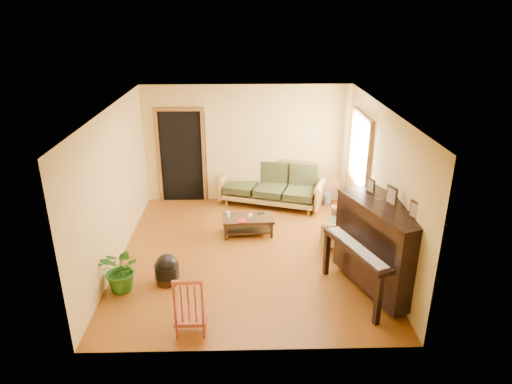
{
  "coord_description": "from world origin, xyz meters",
  "views": [
    {
      "loc": [
        -0.05,
        -7.17,
        4.1
      ],
      "look_at": [
        0.14,
        0.2,
        1.1
      ],
      "focal_mm": 32.0,
      "sensor_mm": 36.0,
      "label": 1
    }
  ],
  "objects_px": {
    "footstool": "(167,272)",
    "ceramic_crock": "(328,199)",
    "armchair": "(344,223)",
    "red_chair": "(190,302)",
    "coffee_table": "(248,226)",
    "piano": "(382,249)",
    "potted_plant": "(122,269)",
    "sofa": "(271,184)"
  },
  "relations": [
    {
      "from": "red_chair",
      "to": "ceramic_crock",
      "type": "relative_size",
      "value": 3.57
    },
    {
      "from": "ceramic_crock",
      "to": "footstool",
      "type": "bearing_deg",
      "value": -135.26
    },
    {
      "from": "piano",
      "to": "potted_plant",
      "type": "distance_m",
      "value": 3.98
    },
    {
      "from": "coffee_table",
      "to": "piano",
      "type": "height_order",
      "value": "piano"
    },
    {
      "from": "armchair",
      "to": "piano",
      "type": "height_order",
      "value": "piano"
    },
    {
      "from": "red_chair",
      "to": "ceramic_crock",
      "type": "bearing_deg",
      "value": 57.88
    },
    {
      "from": "armchair",
      "to": "ceramic_crock",
      "type": "relative_size",
      "value": 3.39
    },
    {
      "from": "coffee_table",
      "to": "footstool",
      "type": "relative_size",
      "value": 2.5
    },
    {
      "from": "piano",
      "to": "red_chair",
      "type": "bearing_deg",
      "value": 177.27
    },
    {
      "from": "piano",
      "to": "ceramic_crock",
      "type": "height_order",
      "value": "piano"
    },
    {
      "from": "coffee_table",
      "to": "ceramic_crock",
      "type": "distance_m",
      "value": 2.28
    },
    {
      "from": "footstool",
      "to": "potted_plant",
      "type": "distance_m",
      "value": 0.7
    },
    {
      "from": "ceramic_crock",
      "to": "potted_plant",
      "type": "height_order",
      "value": "potted_plant"
    },
    {
      "from": "footstool",
      "to": "potted_plant",
      "type": "height_order",
      "value": "potted_plant"
    },
    {
      "from": "sofa",
      "to": "footstool",
      "type": "height_order",
      "value": "sofa"
    },
    {
      "from": "coffee_table",
      "to": "ceramic_crock",
      "type": "xyz_separation_m",
      "value": [
        1.79,
        1.41,
        -0.05
      ]
    },
    {
      "from": "footstool",
      "to": "coffee_table",
      "type": "bearing_deg",
      "value": 51.79
    },
    {
      "from": "sofa",
      "to": "coffee_table",
      "type": "relative_size",
      "value": 2.3
    },
    {
      "from": "coffee_table",
      "to": "footstool",
      "type": "bearing_deg",
      "value": -128.21
    },
    {
      "from": "sofa",
      "to": "piano",
      "type": "bearing_deg",
      "value": -47.74
    },
    {
      "from": "ceramic_crock",
      "to": "sofa",
      "type": "bearing_deg",
      "value": 179.86
    },
    {
      "from": "piano",
      "to": "potted_plant",
      "type": "height_order",
      "value": "piano"
    },
    {
      "from": "coffee_table",
      "to": "potted_plant",
      "type": "relative_size",
      "value": 1.32
    },
    {
      "from": "coffee_table",
      "to": "red_chair",
      "type": "height_order",
      "value": "red_chair"
    },
    {
      "from": "sofa",
      "to": "piano",
      "type": "xyz_separation_m",
      "value": [
        1.5,
        -3.35,
        0.24
      ]
    },
    {
      "from": "armchair",
      "to": "footstool",
      "type": "distance_m",
      "value": 3.29
    },
    {
      "from": "footstool",
      "to": "ceramic_crock",
      "type": "height_order",
      "value": "footstool"
    },
    {
      "from": "sofa",
      "to": "potted_plant",
      "type": "height_order",
      "value": "sofa"
    },
    {
      "from": "ceramic_crock",
      "to": "potted_plant",
      "type": "xyz_separation_m",
      "value": [
        -3.74,
        -3.27,
        0.24
      ]
    },
    {
      "from": "red_chair",
      "to": "coffee_table",
      "type": "bearing_deg",
      "value": 73.57
    },
    {
      "from": "sofa",
      "to": "coffee_table",
      "type": "height_order",
      "value": "sofa"
    },
    {
      "from": "footstool",
      "to": "ceramic_crock",
      "type": "bearing_deg",
      "value": 44.74
    },
    {
      "from": "coffee_table",
      "to": "red_chair",
      "type": "relative_size",
      "value": 1.08
    },
    {
      "from": "armchair",
      "to": "red_chair",
      "type": "height_order",
      "value": "red_chair"
    },
    {
      "from": "armchair",
      "to": "coffee_table",
      "type": "bearing_deg",
      "value": -171.16
    },
    {
      "from": "coffee_table",
      "to": "footstool",
      "type": "xyz_separation_m",
      "value": [
        -1.3,
        -1.66,
        0.01
      ]
    },
    {
      "from": "sofa",
      "to": "red_chair",
      "type": "xyz_separation_m",
      "value": [
        -1.31,
        -4.24,
        -0.03
      ]
    },
    {
      "from": "sofa",
      "to": "armchair",
      "type": "xyz_separation_m",
      "value": [
        1.23,
        -1.87,
        -0.05
      ]
    },
    {
      "from": "footstool",
      "to": "potted_plant",
      "type": "xyz_separation_m",
      "value": [
        -0.64,
        -0.2,
        0.18
      ]
    },
    {
      "from": "armchair",
      "to": "red_chair",
      "type": "distance_m",
      "value": 3.48
    },
    {
      "from": "ceramic_crock",
      "to": "coffee_table",
      "type": "bearing_deg",
      "value": -141.76
    },
    {
      "from": "sofa",
      "to": "coffee_table",
      "type": "bearing_deg",
      "value": -91.89
    }
  ]
}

